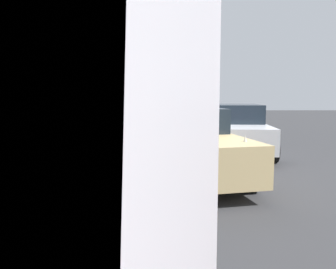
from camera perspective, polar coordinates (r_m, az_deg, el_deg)
ground_plane at (r=7.32m, az=2.37°, el=-7.01°), size 60.00×60.00×0.00m
art_car_decorated at (r=7.23m, az=2.30°, el=-1.36°), size 4.74×2.67×1.71m
parked_sedan_row_back_center at (r=10.12m, az=10.74°, el=0.85°), size 4.16×2.27×1.45m
parked_sedan_row_back_far at (r=15.95m, az=-23.02°, el=2.41°), size 4.28×2.63×1.32m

